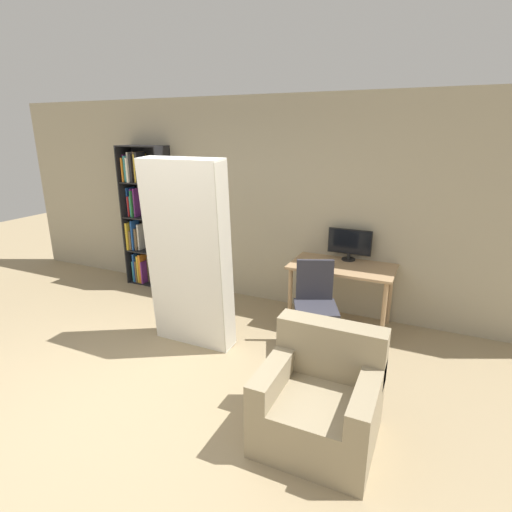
# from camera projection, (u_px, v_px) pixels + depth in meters

# --- Properties ---
(ground_plane) EXTENTS (16.00, 16.00, 0.00)m
(ground_plane) POSITION_uv_depth(u_px,v_px,m) (104.00, 417.00, 3.31)
(ground_plane) COLOR #9E8966
(wall_back) EXTENTS (8.00, 0.06, 2.70)m
(wall_back) POSITION_uv_depth(u_px,v_px,m) (250.00, 202.00, 5.37)
(wall_back) COLOR tan
(wall_back) RESTS_ON ground
(desk) EXTENTS (1.20, 0.67, 0.76)m
(desk) POSITION_uv_depth(u_px,v_px,m) (342.00, 274.00, 4.71)
(desk) COLOR tan
(desk) RESTS_ON ground
(monitor) EXTENTS (0.53, 0.16, 0.39)m
(monitor) POSITION_uv_depth(u_px,v_px,m) (350.00, 243.00, 4.81)
(monitor) COLOR black
(monitor) RESTS_ON desk
(office_chair) EXTENTS (0.58, 0.58, 0.96)m
(office_chair) POSITION_uv_depth(u_px,v_px,m) (315.00, 314.00, 4.26)
(office_chair) COLOR #4C4C51
(office_chair) RESTS_ON ground
(bookshelf) EXTENTS (0.71, 0.35, 2.07)m
(bookshelf) POSITION_uv_depth(u_px,v_px,m) (144.00, 217.00, 5.98)
(bookshelf) COLOR black
(bookshelf) RESTS_ON ground
(mattress_near) EXTENTS (0.91, 0.36, 2.03)m
(mattress_near) POSITION_uv_depth(u_px,v_px,m) (189.00, 256.00, 4.17)
(mattress_near) COLOR silver
(mattress_near) RESTS_ON ground
(armchair) EXTENTS (0.85, 0.80, 0.85)m
(armchair) POSITION_uv_depth(u_px,v_px,m) (321.00, 399.00, 3.03)
(armchair) COLOR gray
(armchair) RESTS_ON ground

